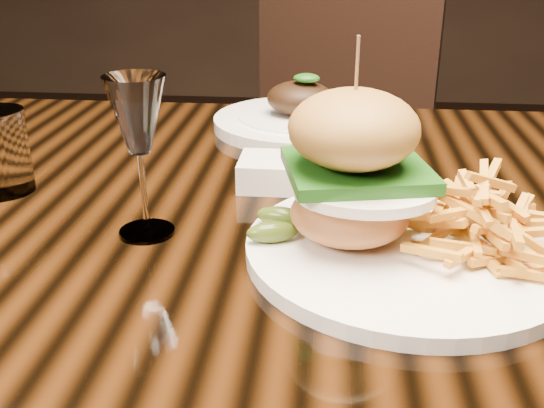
# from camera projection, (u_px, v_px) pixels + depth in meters

# --- Properties ---
(dining_table) EXTENTS (1.60, 0.90, 0.75)m
(dining_table) POSITION_uv_depth(u_px,v_px,m) (315.00, 271.00, 0.73)
(dining_table) COLOR black
(dining_table) RESTS_ON ground
(burger_plate) EXTENTS (0.31, 0.31, 0.20)m
(burger_plate) POSITION_uv_depth(u_px,v_px,m) (404.00, 205.00, 0.58)
(burger_plate) COLOR white
(burger_plate) RESTS_ON dining_table
(ramekin) EXTENTS (0.09, 0.09, 0.03)m
(ramekin) POSITION_uv_depth(u_px,v_px,m) (270.00, 172.00, 0.76)
(ramekin) COLOR white
(ramekin) RESTS_ON dining_table
(wine_glass) EXTENTS (0.06, 0.06, 0.16)m
(wine_glass) POSITION_uv_depth(u_px,v_px,m) (137.00, 121.00, 0.60)
(wine_glass) COLOR white
(wine_glass) RESTS_ON dining_table
(far_dish) EXTENTS (0.27, 0.27, 0.09)m
(far_dish) POSITION_uv_depth(u_px,v_px,m) (300.00, 118.00, 0.99)
(far_dish) COLOR white
(far_dish) RESTS_ON dining_table
(chair_far) EXTENTS (0.56, 0.56, 0.95)m
(chair_far) POSITION_uv_depth(u_px,v_px,m) (332.00, 144.00, 1.60)
(chair_far) COLOR black
(chair_far) RESTS_ON ground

